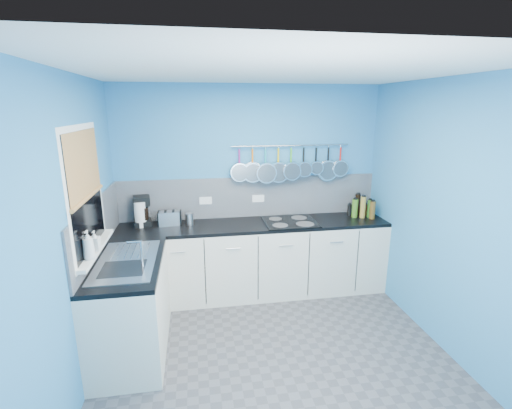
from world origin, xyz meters
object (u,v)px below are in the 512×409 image
object	(u,v)px
coffee_maker	(142,211)
canister	(189,219)
toaster	(170,218)
soap_bottle_a	(88,245)
hob	(290,222)
paper_towel	(140,214)
soap_bottle_b	(95,241)

from	to	relation	value
coffee_maker	canister	bearing A→B (deg)	-16.40
canister	coffee_maker	bearing A→B (deg)	173.58
toaster	canister	distance (m)	0.23
soap_bottle_a	hob	bearing A→B (deg)	29.82
coffee_maker	hob	size ratio (longest dim) A/B	0.55
paper_towel	hob	size ratio (longest dim) A/B	0.47
canister	hob	distance (m)	1.19
soap_bottle_b	canister	distance (m)	1.32
coffee_maker	soap_bottle_b	bearing A→B (deg)	-112.34
soap_bottle_b	paper_towel	size ratio (longest dim) A/B	0.59
toaster	soap_bottle_b	bearing A→B (deg)	-121.39
toaster	hob	bearing A→B (deg)	-10.07
soap_bottle_b	coffee_maker	xyz separation A→B (m)	(0.24, 1.11, -0.06)
soap_bottle_b	toaster	size ratio (longest dim) A/B	0.68
toaster	canister	xyz separation A→B (m)	(0.23, -0.03, -0.01)
toaster	canister	bearing A→B (deg)	-10.87
soap_bottle_a	canister	world-z (taller)	soap_bottle_a
soap_bottle_b	coffee_maker	bearing A→B (deg)	77.65
coffee_maker	toaster	world-z (taller)	coffee_maker
soap_bottle_a	hob	distance (m)	2.28
soap_bottle_a	hob	xyz separation A→B (m)	(1.96, 1.12, -0.26)
soap_bottle_a	paper_towel	world-z (taller)	soap_bottle_a
soap_bottle_a	coffee_maker	world-z (taller)	soap_bottle_a
canister	hob	xyz separation A→B (m)	(1.18, -0.12, -0.06)
paper_towel	hob	bearing A→B (deg)	-4.26
soap_bottle_a	coffee_maker	xyz separation A→B (m)	(0.24, 1.30, -0.10)
paper_towel	soap_bottle_a	bearing A→B (deg)	-100.33
soap_bottle_a	toaster	bearing A→B (deg)	66.41
soap_bottle_a	hob	size ratio (longest dim) A/B	0.39
soap_bottle_a	soap_bottle_b	xyz separation A→B (m)	(0.00, 0.19, -0.03)
soap_bottle_b	paper_towel	distance (m)	1.09
canister	toaster	bearing A→B (deg)	173.35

